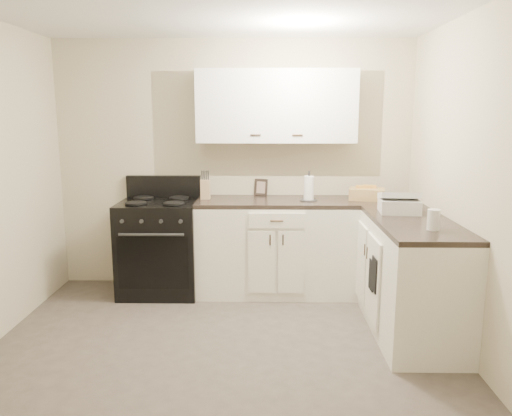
{
  "coord_description": "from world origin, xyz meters",
  "views": [
    {
      "loc": [
        0.3,
        -3.31,
        1.78
      ],
      "look_at": [
        0.24,
        0.85,
        0.98
      ],
      "focal_mm": 35.0,
      "sensor_mm": 36.0,
      "label": 1
    }
  ],
  "objects_px": {
    "knife_block": "(205,189)",
    "wicker_basket": "(367,194)",
    "countertop_grill": "(399,206)",
    "paper_towel": "(309,188)",
    "stove": "(160,247)"
  },
  "relations": [
    {
      "from": "knife_block",
      "to": "wicker_basket",
      "type": "distance_m",
      "value": 1.59
    },
    {
      "from": "knife_block",
      "to": "countertop_grill",
      "type": "distance_m",
      "value": 1.85
    },
    {
      "from": "paper_towel",
      "to": "countertop_grill",
      "type": "bearing_deg",
      "value": -39.06
    },
    {
      "from": "stove",
      "to": "paper_towel",
      "type": "relative_size",
      "value": 3.86
    },
    {
      "from": "stove",
      "to": "knife_block",
      "type": "relative_size",
      "value": 4.79
    },
    {
      "from": "stove",
      "to": "countertop_grill",
      "type": "distance_m",
      "value": 2.33
    },
    {
      "from": "paper_towel",
      "to": "countertop_grill",
      "type": "distance_m",
      "value": 0.93
    },
    {
      "from": "stove",
      "to": "knife_block",
      "type": "distance_m",
      "value": 0.74
    },
    {
      "from": "paper_towel",
      "to": "countertop_grill",
      "type": "xyz_separation_m",
      "value": [
        0.72,
        -0.58,
        -0.06
      ]
    },
    {
      "from": "paper_towel",
      "to": "wicker_basket",
      "type": "distance_m",
      "value": 0.58
    },
    {
      "from": "knife_block",
      "to": "wicker_basket",
      "type": "xyz_separation_m",
      "value": [
        1.59,
        -0.01,
        -0.04
      ]
    },
    {
      "from": "wicker_basket",
      "to": "countertop_grill",
      "type": "distance_m",
      "value": 0.66
    },
    {
      "from": "paper_towel",
      "to": "wicker_basket",
      "type": "relative_size",
      "value": 0.72
    },
    {
      "from": "knife_block",
      "to": "paper_towel",
      "type": "bearing_deg",
      "value": -1.63
    },
    {
      "from": "paper_towel",
      "to": "knife_block",
      "type": "bearing_deg",
      "value": 176.04
    }
  ]
}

